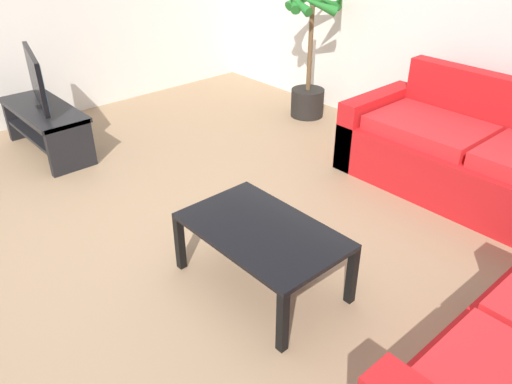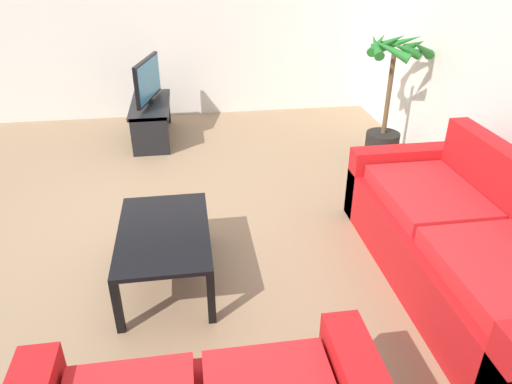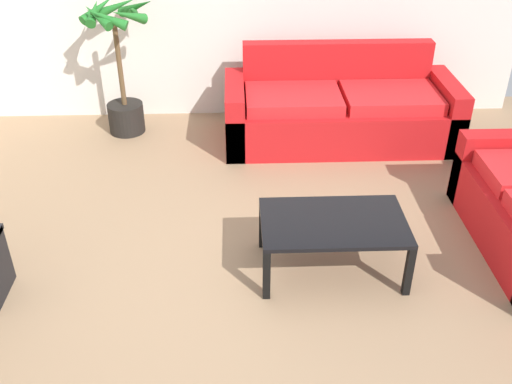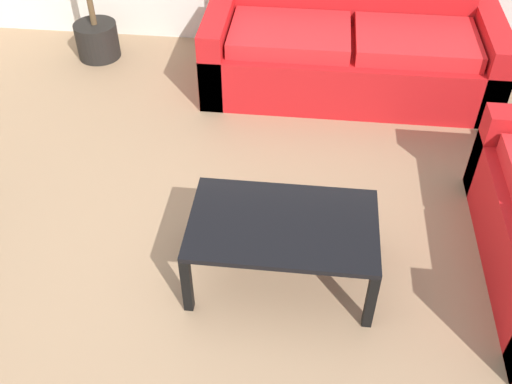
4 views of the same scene
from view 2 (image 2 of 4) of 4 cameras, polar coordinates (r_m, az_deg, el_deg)
name	(u,v)px [view 2 (image 2 of 4)]	position (r m, az deg, el deg)	size (l,w,h in m)	color
ground_plane	(140,233)	(4.09, -13.77, -4.80)	(6.60, 6.60, 0.00)	#937556
wall_back	(511,57)	(4.34, 28.35, 14.11)	(6.00, 0.06, 2.70)	silver
wall_left	(143,12)	(6.49, -13.44, 20.36)	(0.06, 6.00, 2.70)	silver
couch_main	(467,250)	(3.55, 24.11, -6.38)	(2.25, 0.90, 0.90)	red
tv_stand	(151,115)	(5.89, -12.49, 9.05)	(1.10, 0.45, 0.45)	black
tv	(148,80)	(5.76, -12.90, 13.02)	(0.83, 0.24, 0.51)	black
coffee_table	(164,237)	(3.33, -11.03, -5.29)	(1.00, 0.62, 0.42)	black
potted_palm	(389,103)	(5.24, 15.69, 10.24)	(0.75, 0.74, 1.37)	black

